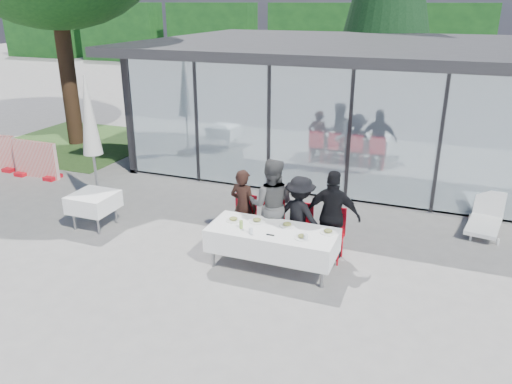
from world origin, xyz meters
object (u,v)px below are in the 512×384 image
diner_a (243,207)px  lounger (486,218)px  diner_c (300,216)px  plate_a (233,219)px  diner_chair_d (332,231)px  diner_chair_a (244,217)px  dining_table (272,240)px  diner_chair_b (272,222)px  juice_bottle (241,224)px  plate_c (287,225)px  diner_d (333,216)px  plate_extra (302,237)px  diner_chair_c (300,226)px  plate_b (257,221)px  folded_eyeglasses (270,235)px  market_umbrella (90,124)px  plate_d (328,232)px  diner_b (271,205)px  spare_table_left (94,202)px

diner_a → lounger: bearing=-141.4°
diner_c → plate_a: 1.24m
diner_chair_d → lounger: bearing=41.0°
diner_a → diner_chair_d: (1.75, 0.04, -0.23)m
diner_chair_a → plate_a: diner_chair_a is taller
dining_table → plate_a: (-0.79, 0.10, 0.24)m
diner_chair_b → lounger: diner_chair_b is taller
diner_chair_b → plate_a: bearing=-128.3°
diner_chair_d → juice_bottle: diner_chair_d is taller
plate_a → plate_c: size_ratio=1.00×
dining_table → diner_a: bearing=140.2°
diner_chair_d → plate_c: (-0.71, -0.52, 0.24)m
dining_table → diner_d: 1.19m
diner_chair_b → plate_extra: (0.85, -0.89, 0.24)m
diner_a → diner_chair_c: size_ratio=1.57×
diner_chair_b → diner_chair_c: 0.56m
plate_a → plate_b: 0.43m
dining_table → diner_chair_c: size_ratio=2.32×
plate_extra → juice_bottle: juice_bottle is taller
diner_a → juice_bottle: 0.92m
folded_eyeglasses → lounger: 4.93m
dining_table → lounger: (3.63, 3.12, -0.28)m
plate_a → market_umbrella: market_umbrella is taller
plate_d → market_umbrella: 5.97m
plate_c → market_umbrella: market_umbrella is taller
plate_d → juice_bottle: 1.51m
diner_c → diner_b: bearing=18.7°
dining_table → spare_table_left: (-4.07, 0.30, 0.02)m
diner_a → lounger: (4.47, 2.41, -0.51)m
plate_b → diner_c: bearing=37.6°
diner_d → plate_d: 0.50m
dining_table → diner_chair_d: (0.90, 0.75, -0.00)m
spare_table_left → diner_d: bearing=4.6°
diner_b → lounger: 4.63m
plate_c → spare_table_left: size_ratio=0.33×
diner_b → plate_c: 0.68m
spare_table_left → market_umbrella: market_umbrella is taller
diner_d → diner_b: bearing=-1.0°
plate_d → plate_extra: bearing=-135.3°
plate_a → lounger: plate_a is taller
diner_d → plate_b: bearing=20.7°
diner_b → diner_c: bearing=170.6°
diner_chair_d → plate_d: bearing=-86.2°
diner_a → diner_c: bearing=-169.7°
plate_extra → plate_d: bearing=44.7°
spare_table_left → lounger: bearing=20.1°
diner_b → juice_bottle: 0.90m
juice_bottle → market_umbrella: 4.67m
plate_a → plate_b: bearing=14.1°
diner_c → lounger: (3.34, 2.41, -0.51)m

